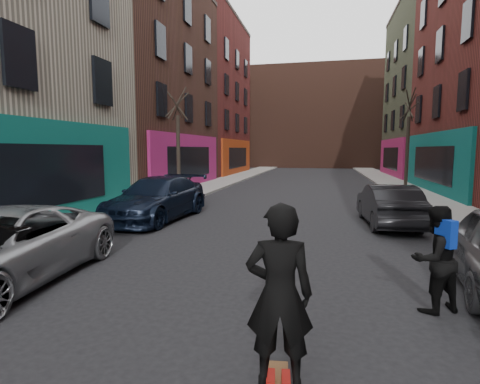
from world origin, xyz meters
The scene contains 10 objects.
sidewalk_left centered at (-6.25, 30.00, 0.07)m, with size 2.50×84.00×0.13m, color gray.
sidewalk_right centered at (6.25, 30.00, 0.07)m, with size 2.50×84.00×0.13m, color gray.
buildings_left centered at (-13.50, 16.00, 8.25)m, with size 12.00×56.00×16.50m, color #531E17.
building_far centered at (0.00, 56.00, 7.00)m, with size 40.00×10.00×14.00m, color #47281E.
tree_left_far centered at (-6.20, 18.00, 3.38)m, with size 2.00×2.00×6.50m, color black, non-canonical shape.
tree_right_far centered at (6.20, 24.00, 3.53)m, with size 2.00×2.00×6.80m, color black, non-canonical shape.
parked_left_end centered at (-4.60, 11.91, 0.77)m, with size 2.15×5.29×1.54m, color black.
parked_right_end centered at (3.41, 12.61, 0.69)m, with size 1.46×4.19×1.38m, color black.
skateboarder centered at (0.87, 3.14, 1.06)m, with size 0.70×0.46×1.91m, color black.
pedestrian centered at (3.00, 5.64, 0.85)m, with size 1.02×0.95×1.68m.
Camera 1 is at (1.28, -0.54, 2.54)m, focal length 28.00 mm.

